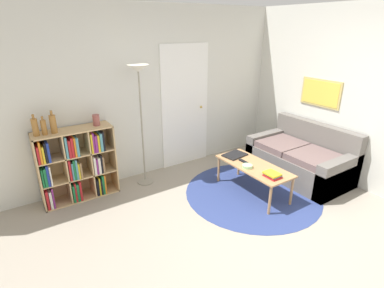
{
  "coord_description": "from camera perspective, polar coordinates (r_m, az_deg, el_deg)",
  "views": [
    {
      "loc": [
        -2.19,
        -1.62,
        2.28
      ],
      "look_at": [
        -0.22,
        1.4,
        0.85
      ],
      "focal_mm": 28.0,
      "sensor_mm": 36.0,
      "label": 1
    }
  ],
  "objects": [
    {
      "name": "coffee_table",
      "position": [
        4.36,
        11.64,
        -4.46
      ],
      "size": [
        0.49,
        1.14,
        0.44
      ],
      "color": "#AD7F51",
      "rests_on": "ground_plane"
    },
    {
      "name": "remote",
      "position": [
        4.41,
        9.77,
        -3.27
      ],
      "size": [
        0.05,
        0.16,
        0.02
      ],
      "color": "black",
      "rests_on": "coffee_table"
    },
    {
      "name": "floor_lamp",
      "position": [
        4.27,
        -10.03,
        11.07
      ],
      "size": [
        0.3,
        0.3,
        1.79
      ],
      "color": "gray",
      "rests_on": "ground_plane"
    },
    {
      "name": "couch",
      "position": [
        5.14,
        20.16,
        -2.7
      ],
      "size": [
        0.89,
        1.52,
        0.83
      ],
      "color": "#66605B",
      "rests_on": "ground_plane"
    },
    {
      "name": "bottle_left",
      "position": [
        4.14,
        -27.73,
        2.89
      ],
      "size": [
        0.07,
        0.07,
        0.27
      ],
      "color": "olive",
      "rests_on": "bookshelf"
    },
    {
      "name": "rug",
      "position": [
        4.53,
        11.38,
        -9.04
      ],
      "size": [
        1.94,
        1.94,
        0.01
      ],
      "color": "navy",
      "rests_on": "ground_plane"
    },
    {
      "name": "bowl",
      "position": [
        4.24,
        10.49,
        -4.18
      ],
      "size": [
        0.14,
        0.14,
        0.04
      ],
      "color": "#9ED193",
      "rests_on": "coffee_table"
    },
    {
      "name": "vase_on_shelf",
      "position": [
        4.28,
        -17.79,
        4.37
      ],
      "size": [
        0.09,
        0.09,
        0.15
      ],
      "color": "#934C47",
      "rests_on": "bookshelf"
    },
    {
      "name": "bottle_middle",
      "position": [
        4.15,
        -26.39,
        2.91
      ],
      "size": [
        0.07,
        0.07,
        0.24
      ],
      "color": "olive",
      "rests_on": "bookshelf"
    },
    {
      "name": "ground_plane",
      "position": [
        3.55,
        16.44,
        -19.34
      ],
      "size": [
        14.0,
        14.0,
        0.0
      ],
      "primitive_type": "plane",
      "color": "gray"
    },
    {
      "name": "bottle_right",
      "position": [
        4.16,
        -24.94,
        3.52
      ],
      "size": [
        0.08,
        0.08,
        0.29
      ],
      "color": "olive",
      "rests_on": "bookshelf"
    },
    {
      "name": "laptop",
      "position": [
        4.6,
        8.14,
        -2.07
      ],
      "size": [
        0.37,
        0.29,
        0.02
      ],
      "color": "black",
      "rests_on": "coffee_table"
    },
    {
      "name": "book_stack_on_table",
      "position": [
        4.06,
        15.05,
        -5.68
      ],
      "size": [
        0.17,
        0.21,
        0.06
      ],
      "color": "#B21E23",
      "rests_on": "coffee_table"
    },
    {
      "name": "bookshelf",
      "position": [
        4.41,
        -21.3,
        -3.68
      ],
      "size": [
        1.01,
        0.34,
        1.01
      ],
      "color": "tan",
      "rests_on": "ground_plane"
    },
    {
      "name": "wall_back",
      "position": [
        4.84,
        -5.29,
        9.68
      ],
      "size": [
        7.18,
        0.11,
        2.6
      ],
      "color": "silver",
      "rests_on": "ground_plane"
    },
    {
      "name": "wall_right",
      "position": [
        5.28,
        22.86,
        9.24
      ],
      "size": [
        0.08,
        5.55,
        2.6
      ],
      "color": "silver",
      "rests_on": "ground_plane"
    }
  ]
}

